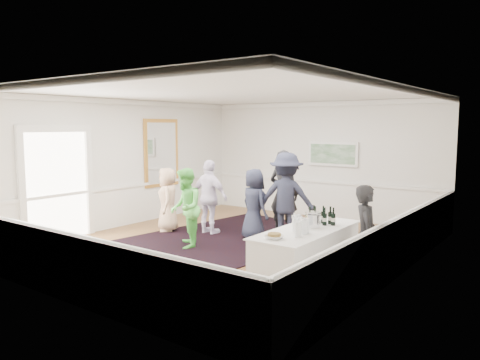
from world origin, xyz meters
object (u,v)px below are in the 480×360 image
Objects in this scene: serving_table at (307,257)px; bartender at (366,236)px; guest_navy at (254,204)px; guest_lilac at (210,197)px; ice_bucket at (313,220)px; guest_dark_a at (286,198)px; guest_green at (185,208)px; guest_dark_b at (284,193)px; nut_bowl at (274,236)px; guest_tan at (168,200)px.

serving_table is 1.40× the size of bartender.
bartender reaches higher than guest_navy.
guest_lilac reaches higher than guest_navy.
ice_bucket is (-0.74, -0.38, 0.22)m from bartender.
guest_navy is at bearing -0.98° from guest_dark_a.
ice_bucket is (1.74, -2.10, 0.05)m from guest_dark_a.
guest_dark_b reaches higher than guest_green.
serving_table is 0.60m from ice_bucket.
nut_bowl is (1.65, -3.11, -0.03)m from guest_dark_a.
ice_bucket is at bearing 156.62° from guest_lilac.
guest_lilac is at bearing 31.24° from guest_dark_b.
guest_tan is 0.88× the size of guest_lilac.
guest_lilac is 1.73m from guest_dark_b.
guest_dark_b is 3.30m from ice_bucket.
ice_bucket reaches higher than nut_bowl.
guest_tan is 2.79m from guest_dark_b.
guest_lilac reaches higher than guest_tan.
guest_green is 2.40m from guest_dark_b.
serving_table is 8.42× the size of nut_bowl.
guest_green is at bearing 58.57° from bartender.
guest_lilac is at bearing 142.24° from nut_bowl.
ice_bucket is at bearing 41.29° from guest_green.
guest_lilac is at bearing -9.18° from guest_dark_a.
bartender is at bearing 59.29° from nut_bowl.
guest_dark_b is at bearing -147.58° from guest_lilac.
guest_green is at bearing 63.28° from guest_dark_b.
guest_green is at bearing 172.28° from ice_bucket.
guest_tan is (-5.30, 0.91, -0.04)m from bartender.
bartender is 1.63m from nut_bowl.
guest_navy is at bearing 142.72° from ice_bucket.
guest_tan is 2.22m from guest_navy.
serving_table is 1.14× the size of guest_dark_b.
serving_table is at bearing 105.28° from guest_dark_a.
guest_green reaches higher than ice_bucket.
serving_table is at bearing -93.34° from ice_bucket.
serving_table is at bearing 84.75° from nut_bowl.
guest_dark_b is (1.10, 2.13, 0.16)m from guest_green.
nut_bowl is at bearing 118.66° from bartender.
guest_green reaches higher than guest_tan.
guest_dark_b reaches higher than guest_lilac.
bartender is at bearing 123.21° from guest_dark_a.
guest_tan is 2.94m from guest_dark_a.
guest_dark_a is 2.72m from ice_bucket.
bartender is 3.47m from guest_navy.
guest_dark_b reaches higher than ice_bucket.
ice_bucket reaches higher than serving_table.
bartender is 3.92m from guest_green.
guest_tan reaches higher than serving_table.
guest_green is at bearing 13.46° from guest_tan.
nut_bowl is at bearing -94.93° from ice_bucket.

